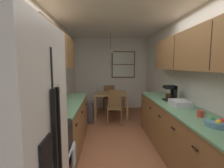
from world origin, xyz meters
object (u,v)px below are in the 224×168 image
Objects in this scene: stove_range at (39,168)px; microwave_over_range at (21,56)px; storage_canister at (50,110)px; mug_spare at (201,114)px; coffee_maker at (171,93)px; table_serving_bowl at (112,92)px; trash_bin at (89,112)px; fruit_bowl at (216,123)px; dining_chair_near at (115,105)px; dining_table at (111,96)px; dining_chair_far at (109,96)px; dish_rack at (180,103)px.

stove_range is 1.95× the size of microwave_over_range.
storage_canister is 2.01m from mug_spare.
coffee_maker reaches higher than table_serving_bowl.
mug_spare reaches higher than trash_bin.
fruit_bowl is at bearing -92.12° from coffee_maker.
stove_range is at bearing -111.16° from dining_chair_near.
storage_canister is at bearing -115.45° from dining_chair_near.
table_serving_bowl is (0.69, 0.63, 0.46)m from trash_bin.
dining_table is 2.96m from storage_canister.
fruit_bowl is (1.09, -3.88, 0.44)m from dining_chair_far.
table_serving_bowl is at bearing 92.83° from dining_chair_near.
microwave_over_range is 1.92× the size of coffee_maker.
trash_bin is 2.31m from storage_canister.
coffee_maker is (2.04, 0.89, 0.07)m from storage_canister.
dining_chair_far reaches higher than dining_table.
trash_bin is at bearing -115.94° from dining_chair_far.
microwave_over_range reaches higher than dish_rack.
stove_range is 2.25m from dish_rack.
dining_chair_far is 1.38m from trash_bin.
dining_table is 4.82× the size of table_serving_bowl.
dining_table is 2.88× the size of dish_rack.
dining_table is (0.93, 3.26, 0.15)m from stove_range.
microwave_over_range is at bearing -170.95° from mug_spare.
dining_chair_far is at bearing 107.25° from mug_spare.
dining_chair_far is (-0.04, 0.64, -0.12)m from dining_table.
dish_rack reaches higher than mug_spare.
dish_rack is at bearing 90.19° from mug_spare.
coffee_maker is 2.41× the size of mug_spare.
coffee_maker is 0.47m from dish_rack.
microwave_over_range is 0.63× the size of dining_chair_far.
fruit_bowl is 1.19× the size of table_serving_bowl.
dish_rack is at bearing -65.65° from dining_table.
dish_rack reaches higher than dining_chair_far.
dining_chair_far is at bearing 95.45° from dining_chair_near.
trash_bin is 1.72× the size of dish_rack.
trash_bin is 2.30m from coffee_maker.
coffee_maker is at bearing 85.39° from dish_rack.
coffee_maker is at bearing -59.88° from dining_table.
microwave_over_range is 2.41m from dish_rack.
trash_bin is at bearing 122.49° from fruit_bowl.
dining_chair_near is 2.42m from storage_canister.
trash_bin is (0.41, 2.67, -1.38)m from microwave_over_range.
stove_range reaches higher than storage_canister.
dining_chair_far is 5.48× the size of storage_canister.
stove_range is 1.22× the size of dining_chair_near.
dining_table is 0.93m from trash_bin.
microwave_over_range is at bearing -179.66° from fruit_bowl.
stove_range is 1.88× the size of trash_bin.
trash_bin is 1.04m from table_serving_bowl.
storage_canister is at bearing -97.80° from trash_bin.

